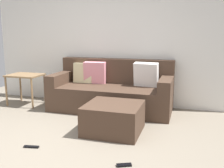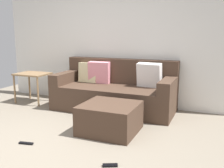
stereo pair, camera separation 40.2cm
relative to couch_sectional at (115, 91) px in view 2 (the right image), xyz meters
The scene contains 7 objects.
ground_plane 2.04m from the couch_sectional, 96.71° to the right, with size 6.32×6.32×0.00m, color slate.
wall_back 1.00m from the couch_sectional, 117.61° to the left, with size 4.86×0.10×2.40m, color silver.
couch_sectional is the anchor object (origin of this frame).
ottoman 1.15m from the couch_sectional, 71.54° to the right, with size 0.78×0.75×0.42m, color #473326.
side_table 1.75m from the couch_sectional, behind, with size 0.64×0.51×0.61m.
remote_near_ottoman 2.16m from the couch_sectional, 69.38° to the right, with size 0.16×0.06×0.02m, color black.
remote_by_storage_bin 1.98m from the couch_sectional, 104.01° to the right, with size 0.19×0.04×0.02m, color black.
Camera 2 is at (1.99, -2.35, 1.41)m, focal length 41.43 mm.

